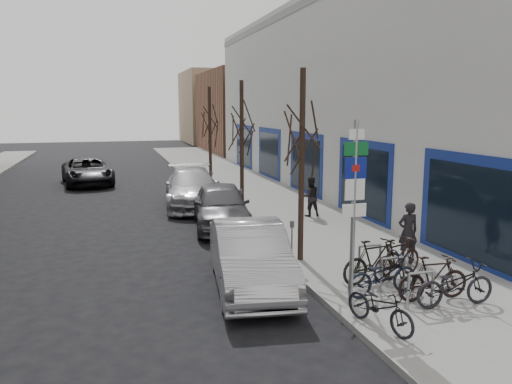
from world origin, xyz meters
TOP-DOWN VIEW (x-y plane):
  - ground at (0.00, 0.00)m, footprint 120.00×120.00m
  - sidewalk_east at (4.50, 10.00)m, footprint 5.00×70.00m
  - commercial_building at (17.00, 16.00)m, footprint 20.00×32.00m
  - brick_building_far at (13.00, 40.00)m, footprint 12.00×14.00m
  - tan_building_far at (13.50, 55.00)m, footprint 13.00×12.00m
  - highway_sign_pole at (2.40, -0.01)m, footprint 0.55×0.10m
  - bike_rack at (3.80, 0.60)m, footprint 0.66×2.26m
  - tree_near at (2.60, 3.50)m, footprint 1.80×1.80m
  - tree_mid at (2.60, 10.00)m, footprint 1.80×1.80m
  - tree_far at (2.60, 16.50)m, footprint 1.80×1.80m
  - meter_front at (2.15, 3.00)m, footprint 0.10×0.08m
  - meter_mid at (2.15, 8.50)m, footprint 0.10×0.08m
  - meter_back at (2.15, 14.00)m, footprint 0.10×0.08m
  - bike_near_left at (2.45, -1.14)m, footprint 1.00×1.77m
  - bike_near_right at (4.34, -0.19)m, footprint 1.77×0.60m
  - bike_mid_curb at (3.41, 0.40)m, footprint 1.89×0.73m
  - bike_mid_inner at (3.65, 1.20)m, footprint 1.92×0.82m
  - bike_far_curb at (4.59, -0.62)m, footprint 1.90×0.63m
  - bike_far_inner at (4.35, 1.29)m, footprint 1.88×1.12m
  - parked_car_front at (0.73, 2.15)m, footprint 2.32×5.06m
  - parked_car_mid at (1.40, 8.51)m, footprint 2.61×5.13m
  - parked_car_back at (1.02, 12.86)m, footprint 2.99×6.08m
  - lane_car at (-3.80, 21.16)m, footprint 3.31×5.89m
  - pedestrian_near at (5.49, 2.58)m, footprint 0.63×0.42m
  - pedestrian_far at (5.09, 8.81)m, footprint 0.59×0.40m

SIDE VIEW (x-z plane):
  - ground at x=0.00m, z-range 0.00..0.00m
  - sidewalk_east at x=4.50m, z-range 0.00..0.15m
  - bike_rack at x=3.80m, z-range 0.24..1.07m
  - bike_near_left at x=2.45m, z-range 0.15..1.18m
  - bike_near_right at x=4.34m, z-range 0.15..1.21m
  - bike_far_inner at x=4.35m, z-range 0.15..1.24m
  - bike_mid_curb at x=3.41m, z-range 0.15..1.28m
  - bike_mid_inner at x=3.65m, z-range 0.15..1.28m
  - bike_far_curb at x=4.59m, z-range 0.15..1.30m
  - lane_car at x=-3.80m, z-range 0.00..1.55m
  - parked_car_front at x=0.73m, z-range 0.00..1.61m
  - parked_car_mid at x=1.40m, z-range 0.00..1.67m
  - parked_car_back at x=1.02m, z-range 0.00..1.70m
  - meter_front at x=2.15m, z-range 0.28..1.55m
  - meter_mid at x=2.15m, z-range 0.28..1.55m
  - meter_back at x=2.15m, z-range 0.28..1.55m
  - pedestrian_far at x=5.09m, z-range 0.15..1.75m
  - pedestrian_near at x=5.49m, z-range 0.15..1.82m
  - highway_sign_pole at x=2.40m, z-range 0.36..4.56m
  - brick_building_far at x=13.00m, z-range 0.00..8.00m
  - tree_near at x=2.60m, z-range 1.35..6.85m
  - tree_mid at x=2.60m, z-range 1.35..6.85m
  - tree_far at x=2.60m, z-range 1.35..6.85m
  - tan_building_far at x=13.50m, z-range 0.00..9.00m
  - commercial_building at x=17.00m, z-range 0.00..10.00m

